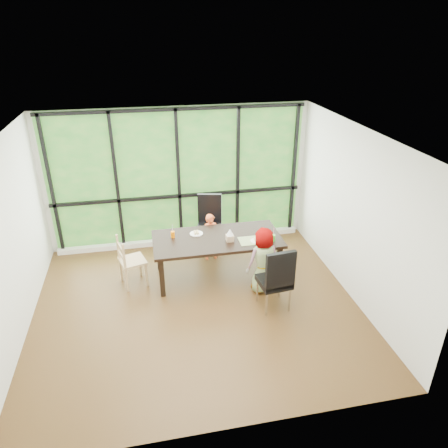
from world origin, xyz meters
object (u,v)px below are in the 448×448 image
Objects in this scene: chair_window_leather at (209,224)px; child_toddler at (211,237)px; child_older at (262,261)px; orange_cup at (173,234)px; tissue_box at (230,238)px; dining_table at (217,257)px; chair_end_beech at (132,261)px; green_cup at (273,238)px; plate_near at (257,241)px; plate_far at (196,234)px; chair_interior_leather at (274,277)px.

chair_window_leather reaches higher than child_toddler.
child_older is 10.30× the size of orange_cup.
dining_table is at bearing 143.08° from tissue_box.
chair_end_beech is at bearing -166.84° from child_toddler.
chair_window_leather is at bearing -80.65° from child_older.
tissue_box is at bearing 168.83° from green_cup.
plate_near is 0.45m from tissue_box.
green_cup is at bearing -143.93° from child_older.
plate_near is at bearing -26.05° from plate_far.
child_older is at bearing -131.87° from green_cup.
chair_end_beech is at bearing -171.06° from plate_far.
chair_end_beech is at bearing -169.44° from orange_cup.
child_toddler is (0.00, 0.62, 0.08)m from dining_table.
chair_end_beech is 2.16m from child_older.
chair_window_leather is at bearing 46.72° from orange_cup.
chair_window_leather is at bearing -73.67° from chair_end_beech.
chair_window_leather is 4.80× the size of plate_far.
tissue_box is at bearing -34.65° from plate_far.
chair_end_beech reaches higher than orange_cup.
child_older is at bearing -55.99° from chair_window_leather.
plate_far is at bearing -137.42° from child_toddler.
child_older is 1.58m from orange_cup.
child_toddler is at bearing -73.44° from chair_interior_leather.
plate_near is at bearing 173.57° from green_cup.
tissue_box is (-0.44, 0.11, 0.05)m from plate_near.
chair_window_leather is at bearing 65.18° from plate_far.
child_toddler reaches higher than tissue_box.
child_older is at bearing -28.48° from orange_cup.
green_cup is (0.87, -1.26, 0.26)m from chair_window_leather.
orange_cup is at bearing 162.78° from plate_near.
tissue_box is (0.16, -1.12, 0.26)m from chair_window_leather.
plate_far is at bearing 146.75° from dining_table.
dining_table is at bearing -54.03° from child_older.
plate_far is 2.05× the size of orange_cup.
child_older reaches higher than chair_interior_leather.
chair_window_leather is 1.20× the size of chair_end_beech.
dining_table is at bearing -12.96° from orange_cup.
chair_end_beech is 1.55m from child_toddler.
chair_window_leather reaches higher than chair_end_beech.
chair_interior_leather is 1.89m from orange_cup.
plate_near is (0.95, -0.46, -0.00)m from plate_far.
green_cup is (0.21, 0.76, 0.26)m from chair_interior_leather.
plate_near is at bearing -63.01° from child_toddler.
tissue_box is at bearing -84.73° from child_toddler.
orange_cup is at bearing -157.30° from child_toddler.
chair_interior_leather is 1.80m from child_toddler.
chair_end_beech and child_toddler have the same top height.
child_toddler is 4.00× the size of plate_far.
chair_window_leather is 1.16m from tissue_box.
orange_cup is (-1.37, 0.74, 0.24)m from child_older.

